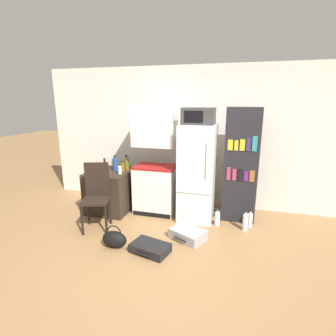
# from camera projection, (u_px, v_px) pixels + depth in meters

# --- Properties ---
(ground_plane) EXTENTS (24.00, 24.00, 0.00)m
(ground_plane) POSITION_uv_depth(u_px,v_px,m) (163.00, 256.00, 3.50)
(ground_plane) COLOR olive
(wall_back) EXTENTS (6.40, 0.10, 2.64)m
(wall_back) POSITION_uv_depth(u_px,v_px,m) (203.00, 138.00, 4.98)
(wall_back) COLOR silver
(wall_back) RESTS_ON ground_plane
(side_table) EXTENTS (0.74, 0.80, 0.76)m
(side_table) POSITION_uv_depth(u_px,v_px,m) (111.00, 191.00, 4.89)
(side_table) COLOR #2D2319
(side_table) RESTS_ON ground_plane
(kitchen_hutch) EXTENTS (0.74, 0.52, 1.96)m
(kitchen_hutch) POSITION_uv_depth(u_px,v_px,m) (155.00, 164.00, 4.67)
(kitchen_hutch) COLOR silver
(kitchen_hutch) RESTS_ON ground_plane
(refrigerator) EXTENTS (0.59, 0.63, 1.64)m
(refrigerator) POSITION_uv_depth(u_px,v_px,m) (197.00, 173.00, 4.45)
(refrigerator) COLOR white
(refrigerator) RESTS_ON ground_plane
(microwave) EXTENTS (0.51, 0.44, 0.27)m
(microwave) POSITION_uv_depth(u_px,v_px,m) (199.00, 116.00, 4.20)
(microwave) COLOR #333333
(microwave) RESTS_ON refrigerator
(bookshelf) EXTENTS (0.55, 0.33, 1.91)m
(bookshelf) POSITION_uv_depth(u_px,v_px,m) (241.00, 166.00, 4.36)
(bookshelf) COLOR black
(bookshelf) RESTS_ON ground_plane
(bottle_blue_soda) EXTENTS (0.08, 0.08, 0.28)m
(bottle_blue_soda) POSITION_uv_depth(u_px,v_px,m) (115.00, 164.00, 4.80)
(bottle_blue_soda) COLOR #1E47A3
(bottle_blue_soda) RESTS_ON side_table
(bottle_olive_oil) EXTENTS (0.09, 0.09, 0.28)m
(bottle_olive_oil) POSITION_uv_depth(u_px,v_px,m) (126.00, 164.00, 4.85)
(bottle_olive_oil) COLOR #566619
(bottle_olive_oil) RESTS_ON side_table
(bottle_amber_beer) EXTENTS (0.08, 0.08, 0.19)m
(bottle_amber_beer) POSITION_uv_depth(u_px,v_px,m) (123.00, 167.00, 4.75)
(bottle_amber_beer) COLOR brown
(bottle_amber_beer) RESTS_ON side_table
(bottle_wine_dark) EXTENTS (0.07, 0.07, 0.29)m
(bottle_wine_dark) POSITION_uv_depth(u_px,v_px,m) (105.00, 168.00, 4.52)
(bottle_wine_dark) COLOR black
(bottle_wine_dark) RESTS_ON side_table
(bottle_clear_short) EXTENTS (0.07, 0.07, 0.17)m
(bottle_clear_short) POSITION_uv_depth(u_px,v_px,m) (120.00, 170.00, 4.59)
(bottle_clear_short) COLOR silver
(bottle_clear_short) RESTS_ON side_table
(bowl) EXTENTS (0.17, 0.17, 0.05)m
(bowl) POSITION_uv_depth(u_px,v_px,m) (92.00, 171.00, 4.72)
(bowl) COLOR silver
(bowl) RESTS_ON side_table
(chair) EXTENTS (0.50, 0.50, 1.06)m
(chair) POSITION_uv_depth(u_px,v_px,m) (97.00, 191.00, 4.16)
(chair) COLOR black
(chair) RESTS_ON ground_plane
(suitcase_large_flat) EXTENTS (0.59, 0.53, 0.15)m
(suitcase_large_flat) POSITION_uv_depth(u_px,v_px,m) (188.00, 234.00, 3.91)
(suitcase_large_flat) COLOR #99999E
(suitcase_large_flat) RESTS_ON ground_plane
(suitcase_small_flat) EXTENTS (0.57, 0.44, 0.12)m
(suitcase_small_flat) POSITION_uv_depth(u_px,v_px,m) (150.00, 248.00, 3.58)
(suitcase_small_flat) COLOR black
(suitcase_small_flat) RESTS_ON ground_plane
(handbag) EXTENTS (0.36, 0.20, 0.33)m
(handbag) POSITION_uv_depth(u_px,v_px,m) (114.00, 239.00, 3.68)
(handbag) COLOR black
(handbag) RESTS_ON ground_plane
(water_bottle_front) EXTENTS (0.09, 0.09, 0.29)m
(water_bottle_front) POSITION_uv_depth(u_px,v_px,m) (217.00, 218.00, 4.34)
(water_bottle_front) COLOR silver
(water_bottle_front) RESTS_ON ground_plane
(water_bottle_middle) EXTENTS (0.09, 0.09, 0.34)m
(water_bottle_middle) POSITION_uv_depth(u_px,v_px,m) (245.00, 222.00, 4.16)
(water_bottle_middle) COLOR silver
(water_bottle_middle) RESTS_ON ground_plane
(water_bottle_back) EXTENTS (0.08, 0.08, 0.30)m
(water_bottle_back) POSITION_uv_depth(u_px,v_px,m) (250.00, 220.00, 4.27)
(water_bottle_back) COLOR silver
(water_bottle_back) RESTS_ON ground_plane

